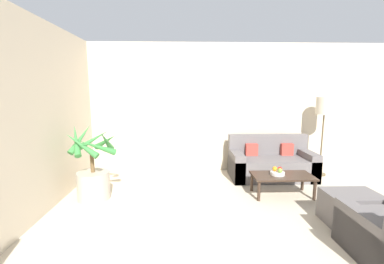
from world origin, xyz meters
name	(u,v)px	position (x,y,z in m)	size (l,w,h in m)	color
wall_back	(252,108)	(0.00, 6.01, 1.35)	(8.43, 0.06, 2.70)	beige
potted_palm	(93,174)	(-2.91, 4.51, 0.41)	(0.76, 0.84, 1.21)	#ADA393
sofa_loveseat	(271,164)	(0.26, 5.43, 0.28)	(1.61, 0.78, 0.83)	#605B5B
floor_lamp	(324,109)	(1.33, 5.57, 1.35)	(0.33, 0.33, 1.60)	brown
coffee_table	(282,178)	(0.15, 4.54, 0.30)	(0.98, 0.51, 0.35)	#38281E
fruit_bowl	(278,173)	(0.06, 4.55, 0.37)	(0.23, 0.23, 0.05)	beige
apple_red	(280,169)	(0.12, 4.59, 0.44)	(0.07, 0.07, 0.07)	red
apple_green	(280,170)	(0.09, 4.51, 0.44)	(0.07, 0.07, 0.07)	olive
orange_fruit	(275,169)	(0.03, 4.59, 0.44)	(0.08, 0.08, 0.08)	orange
ottoman	(351,208)	(0.69, 3.61, 0.21)	(0.67, 0.48, 0.41)	#605B5B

